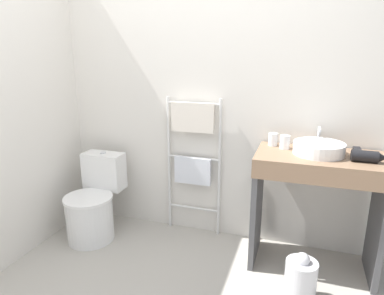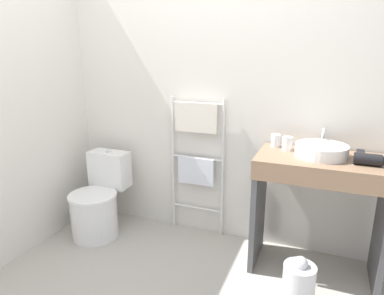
# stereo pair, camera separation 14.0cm
# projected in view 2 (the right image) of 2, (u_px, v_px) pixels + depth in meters

# --- Properties ---
(wall_back) EXTENTS (2.88, 0.12, 2.51)m
(wall_back) POSITION_uv_depth(u_px,v_px,m) (217.00, 94.00, 2.86)
(wall_back) COLOR silver
(wall_back) RESTS_ON ground_plane
(wall_side) EXTENTS (0.12, 2.07, 2.51)m
(wall_side) POSITION_uv_depth(u_px,v_px,m) (20.00, 97.00, 2.68)
(wall_side) COLOR silver
(wall_side) RESTS_ON ground_plane
(toilet) EXTENTS (0.41, 0.57, 0.72)m
(toilet) POSITION_uv_depth(u_px,v_px,m) (98.00, 203.00, 3.05)
(toilet) COLOR white
(toilet) RESTS_ON ground_plane
(towel_radiator) EXTENTS (0.49, 0.06, 1.23)m
(towel_radiator) POSITION_uv_depth(u_px,v_px,m) (196.00, 148.00, 2.94)
(towel_radiator) COLOR silver
(towel_radiator) RESTS_ON ground_plane
(vanity_counter) EXTENTS (0.88, 0.51, 0.89)m
(vanity_counter) POSITION_uv_depth(u_px,v_px,m) (318.00, 198.00, 2.42)
(vanity_counter) COLOR #84664C
(vanity_counter) RESTS_ON ground_plane
(sink_basin) EXTENTS (0.35, 0.35, 0.08)m
(sink_basin) POSITION_uv_depth(u_px,v_px,m) (321.00, 150.00, 2.36)
(sink_basin) COLOR white
(sink_basin) RESTS_ON vanity_counter
(faucet) EXTENTS (0.02, 0.10, 0.16)m
(faucet) POSITION_uv_depth(u_px,v_px,m) (323.00, 136.00, 2.52)
(faucet) COLOR silver
(faucet) RESTS_ON vanity_counter
(cup_near_wall) EXTENTS (0.07, 0.07, 0.10)m
(cup_near_wall) POSITION_uv_depth(u_px,v_px,m) (276.00, 141.00, 2.60)
(cup_near_wall) COLOR white
(cup_near_wall) RESTS_ON vanity_counter
(cup_near_edge) EXTENTS (0.07, 0.07, 0.10)m
(cup_near_edge) POSITION_uv_depth(u_px,v_px,m) (287.00, 144.00, 2.51)
(cup_near_edge) COLOR white
(cup_near_edge) RESTS_ON vanity_counter
(hair_dryer) EXTENTS (0.22, 0.18, 0.08)m
(hair_dryer) POSITION_uv_depth(u_px,v_px,m) (370.00, 159.00, 2.19)
(hair_dryer) COLOR black
(hair_dryer) RESTS_ON vanity_counter
(trash_bin) EXTENTS (0.21, 0.24, 0.35)m
(trash_bin) POSITION_uv_depth(u_px,v_px,m) (298.00, 284.00, 2.20)
(trash_bin) COLOR silver
(trash_bin) RESTS_ON ground_plane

